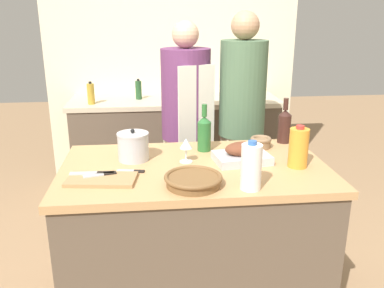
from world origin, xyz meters
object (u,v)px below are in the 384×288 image
Objects in this scene: wicker_basket at (193,180)px; wine_bottle_dark at (204,133)px; stock_pot at (133,146)px; roasting_pan at (242,154)px; cutting_board at (102,179)px; wine_bottle_green at (284,125)px; wine_glass_left at (186,145)px; mixing_bowl at (261,142)px; milk_jug at (251,167)px; condiment_bottle_tall at (139,90)px; person_cook_aproned at (186,123)px; knife_chef at (93,173)px; knife_paring at (132,171)px; knife_bread at (101,174)px; condiment_bottle_short at (91,94)px; person_cook_guest at (242,118)px; juice_jug at (298,148)px.

wicker_basket is 0.52m from wine_bottle_dark.
stock_pot is 0.42m from wine_bottle_dark.
roasting_pan reaches higher than wicker_basket.
wine_bottle_green reaches higher than cutting_board.
wine_bottle_green is at bearing 24.21° from wine_glass_left.
milk_jug is (-0.21, -0.58, 0.07)m from mixing_bowl.
wicker_basket is 1.87m from condiment_bottle_tall.
person_cook_aproned reaches higher than milk_jug.
roasting_pan reaches higher than knife_chef.
person_cook_aproned is at bearing -63.75° from condiment_bottle_tall.
mixing_bowl is at bearing -77.99° from person_cook_aproned.
cutting_board reaches higher than knife_paring.
wine_glass_left is 0.61× the size of knife_chef.
wine_bottle_green reaches higher than milk_jug.
condiment_bottle_short is at bearing 98.75° from knife_bread.
wicker_basket is 0.45m from cutting_board.
milk_jug reaches higher than condiment_bottle_short.
knife_paring is 0.09× the size of person_cook_guest.
stock_pot is 0.20m from knife_paring.
wine_bottle_green is 0.17× the size of person_cook_aproned.
juice_jug is at bearing -98.42° from wine_bottle_green.
cutting_board is 1.60m from condiment_bottle_short.
person_cook_aproned is at bearing 94.43° from wine_bottle_dark.
milk_jug is 1.21× the size of condiment_bottle_short.
cutting_board is 0.99m from mixing_bowl.
juice_jug is 1.02m from knife_bread.
condiment_bottle_short reaches higher than wicker_basket.
juice_jug is 0.14× the size of person_cook_aproned.
wicker_basket is 1.55× the size of stock_pot.
person_cook_guest is (0.91, 0.93, 0.02)m from knife_bread.
wine_bottle_dark is 1.54× the size of condiment_bottle_tall.
knife_paring is 1.53m from condiment_bottle_short.
mixing_bowl is at bearing 70.42° from milk_jug.
cutting_board is 1.55× the size of juice_jug.
person_cook_guest is (0.95, 0.91, 0.02)m from knife_chef.
stock_pot reaches higher than cutting_board.
wine_bottle_green is at bearing 43.80° from wicker_basket.
stock_pot is 1.22× the size of knife_paring.
stock_pot is 0.82× the size of knife_chef.
juice_jug is 1.54× the size of knife_paring.
stock_pot is at bearing 167.08° from juice_jug.
mixing_bowl is at bearing 25.00° from cutting_board.
wine_glass_left is (-0.30, 0.03, 0.05)m from roasting_pan.
person_cook_guest is at bearing 79.34° from milk_jug.
stock_pot is 0.88m from juice_jug.
mixing_bowl is at bearing 21.09° from knife_chef.
knife_paring is (-0.29, -0.11, -0.09)m from wine_glass_left.
knife_bread is (-0.56, -0.37, -0.09)m from wine_bottle_dark.
juice_jug reaches higher than mixing_bowl.
wine_glass_left reaches higher than mixing_bowl.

